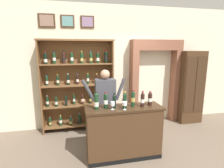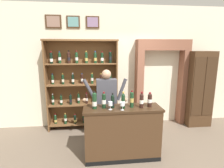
{
  "view_description": "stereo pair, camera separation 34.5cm",
  "coord_description": "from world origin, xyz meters",
  "px_view_note": "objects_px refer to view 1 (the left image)",
  "views": [
    {
      "loc": [
        -0.87,
        -3.0,
        2.06
      ],
      "look_at": [
        -0.15,
        0.3,
        1.38
      ],
      "focal_mm": 28.41,
      "sensor_mm": 36.0,
      "label": 1
    },
    {
      "loc": [
        -0.53,
        -3.06,
        2.06
      ],
      "look_at": [
        -0.15,
        0.3,
        1.38
      ],
      "focal_mm": 28.41,
      "sensor_mm": 36.0,
      "label": 2
    }
  ],
  "objects_px": {
    "tasting_counter": "(124,132)",
    "tasting_bottle_bianco": "(106,100)",
    "wine_glass_right": "(125,104)",
    "tasting_bottle_grappa": "(142,99)",
    "tasting_bottle_chianti": "(96,101)",
    "wine_glass_left": "(113,104)",
    "tasting_bottle_super_tuscan": "(125,100)",
    "wine_shelf": "(78,84)",
    "tasting_bottle_prosecco": "(133,98)",
    "side_cabinet": "(190,87)",
    "shopkeeper": "(105,99)",
    "tasting_bottle_vin_santo": "(114,101)",
    "tasting_bottle_brunello": "(150,99)"
  },
  "relations": [
    {
      "from": "tasting_bottle_chianti",
      "to": "wine_glass_left",
      "type": "height_order",
      "value": "tasting_bottle_chianti"
    },
    {
      "from": "wine_shelf",
      "to": "tasting_bottle_brunello",
      "type": "bearing_deg",
      "value": -47.28
    },
    {
      "from": "tasting_bottle_prosecco",
      "to": "wine_glass_left",
      "type": "height_order",
      "value": "tasting_bottle_prosecco"
    },
    {
      "from": "tasting_counter",
      "to": "wine_glass_right",
      "type": "xyz_separation_m",
      "value": [
        -0.03,
        -0.13,
        0.61
      ]
    },
    {
      "from": "tasting_bottle_chianti",
      "to": "wine_glass_left",
      "type": "relative_size",
      "value": 2.16
    },
    {
      "from": "tasting_bottle_vin_santo",
      "to": "wine_glass_right",
      "type": "relative_size",
      "value": 1.96
    },
    {
      "from": "tasting_counter",
      "to": "wine_glass_left",
      "type": "distance_m",
      "value": 0.65
    },
    {
      "from": "tasting_bottle_prosecco",
      "to": "tasting_bottle_chianti",
      "type": "bearing_deg",
      "value": -179.85
    },
    {
      "from": "tasting_bottle_bianco",
      "to": "tasting_bottle_super_tuscan",
      "type": "height_order",
      "value": "tasting_bottle_super_tuscan"
    },
    {
      "from": "tasting_counter",
      "to": "tasting_bottle_prosecco",
      "type": "xyz_separation_m",
      "value": [
        0.17,
        0.0,
        0.66
      ]
    },
    {
      "from": "tasting_bottle_bianco",
      "to": "tasting_bottle_prosecco",
      "type": "bearing_deg",
      "value": -0.99
    },
    {
      "from": "side_cabinet",
      "to": "shopkeeper",
      "type": "height_order",
      "value": "side_cabinet"
    },
    {
      "from": "wine_shelf",
      "to": "wine_glass_left",
      "type": "xyz_separation_m",
      "value": [
        0.56,
        -1.49,
        -0.1
      ]
    },
    {
      "from": "side_cabinet",
      "to": "wine_glass_left",
      "type": "height_order",
      "value": "side_cabinet"
    },
    {
      "from": "tasting_bottle_chianti",
      "to": "tasting_bottle_grappa",
      "type": "xyz_separation_m",
      "value": [
        0.85,
        -0.04,
        -0.01
      ]
    },
    {
      "from": "tasting_bottle_vin_santo",
      "to": "wine_glass_left",
      "type": "xyz_separation_m",
      "value": [
        -0.05,
        -0.1,
        -0.02
      ]
    },
    {
      "from": "tasting_counter",
      "to": "tasting_bottle_chianti",
      "type": "height_order",
      "value": "tasting_bottle_chianti"
    },
    {
      "from": "side_cabinet",
      "to": "tasting_bottle_prosecco",
      "type": "xyz_separation_m",
      "value": [
        -2.12,
        -1.28,
        0.15
      ]
    },
    {
      "from": "tasting_bottle_bianco",
      "to": "tasting_bottle_brunello",
      "type": "height_order",
      "value": "tasting_bottle_bianco"
    },
    {
      "from": "shopkeeper",
      "to": "wine_glass_left",
      "type": "relative_size",
      "value": 11.22
    },
    {
      "from": "tasting_bottle_bianco",
      "to": "tasting_bottle_grappa",
      "type": "distance_m",
      "value": 0.69
    },
    {
      "from": "tasting_counter",
      "to": "shopkeeper",
      "type": "xyz_separation_m",
      "value": [
        -0.25,
        0.58,
        0.51
      ]
    },
    {
      "from": "tasting_counter",
      "to": "tasting_bottle_grappa",
      "type": "relative_size",
      "value": 4.8
    },
    {
      "from": "side_cabinet",
      "to": "tasting_bottle_bianco",
      "type": "bearing_deg",
      "value": -154.22
    },
    {
      "from": "tasting_bottle_vin_santo",
      "to": "tasting_bottle_grappa",
      "type": "bearing_deg",
      "value": -5.84
    },
    {
      "from": "wine_shelf",
      "to": "tasting_bottle_chianti",
      "type": "bearing_deg",
      "value": -78.7
    },
    {
      "from": "side_cabinet",
      "to": "tasting_bottle_bianco",
      "type": "distance_m",
      "value": 2.92
    },
    {
      "from": "tasting_bottle_chianti",
      "to": "side_cabinet",
      "type": "bearing_deg",
      "value": 24.59
    },
    {
      "from": "tasting_bottle_prosecco",
      "to": "tasting_bottle_grappa",
      "type": "bearing_deg",
      "value": -13.98
    },
    {
      "from": "tasting_bottle_vin_santo",
      "to": "tasting_bottle_brunello",
      "type": "bearing_deg",
      "value": -1.27
    },
    {
      "from": "tasting_bottle_bianco",
      "to": "tasting_bottle_grappa",
      "type": "relative_size",
      "value": 1.01
    },
    {
      "from": "shopkeeper",
      "to": "tasting_bottle_bianco",
      "type": "xyz_separation_m",
      "value": [
        -0.09,
        -0.57,
        0.14
      ]
    },
    {
      "from": "tasting_bottle_prosecco",
      "to": "wine_glass_right",
      "type": "bearing_deg",
      "value": -145.54
    },
    {
      "from": "tasting_bottle_super_tuscan",
      "to": "tasting_counter",
      "type": "bearing_deg",
      "value": 93.48
    },
    {
      "from": "tasting_counter",
      "to": "tasting_bottle_bianco",
      "type": "xyz_separation_m",
      "value": [
        -0.34,
        0.01,
        0.65
      ]
    },
    {
      "from": "wine_shelf",
      "to": "side_cabinet",
      "type": "relative_size",
      "value": 1.14
    },
    {
      "from": "shopkeeper",
      "to": "tasting_bottle_vin_santo",
      "type": "xyz_separation_m",
      "value": [
        0.07,
        -0.57,
        0.11
      ]
    },
    {
      "from": "shopkeeper",
      "to": "tasting_bottle_bianco",
      "type": "relative_size",
      "value": 5.42
    },
    {
      "from": "wine_glass_right",
      "to": "side_cabinet",
      "type": "bearing_deg",
      "value": 31.43
    },
    {
      "from": "shopkeeper",
      "to": "tasting_bottle_brunello",
      "type": "height_order",
      "value": "shopkeeper"
    },
    {
      "from": "tasting_bottle_chianti",
      "to": "tasting_bottle_vin_santo",
      "type": "distance_m",
      "value": 0.33
    },
    {
      "from": "tasting_bottle_grappa",
      "to": "wine_glass_left",
      "type": "xyz_separation_m",
      "value": [
        -0.58,
        -0.04,
        -0.04
      ]
    },
    {
      "from": "tasting_counter",
      "to": "tasting_bottle_super_tuscan",
      "type": "relative_size",
      "value": 4.65
    },
    {
      "from": "tasting_counter",
      "to": "tasting_bottle_prosecco",
      "type": "relative_size",
      "value": 4.59
    },
    {
      "from": "wine_glass_right",
      "to": "tasting_bottle_grappa",
      "type": "bearing_deg",
      "value": 14.17
    },
    {
      "from": "tasting_bottle_prosecco",
      "to": "tasting_bottle_grappa",
      "type": "xyz_separation_m",
      "value": [
        0.17,
        -0.04,
        -0.02
      ]
    },
    {
      "from": "tasting_bottle_super_tuscan",
      "to": "wine_shelf",
      "type": "bearing_deg",
      "value": 118.75
    },
    {
      "from": "tasting_bottle_brunello",
      "to": "tasting_bottle_chianti",
      "type": "bearing_deg",
      "value": 179.86
    },
    {
      "from": "wine_shelf",
      "to": "tasting_bottle_grappa",
      "type": "relative_size",
      "value": 7.61
    },
    {
      "from": "tasting_bottle_super_tuscan",
      "to": "tasting_bottle_prosecco",
      "type": "height_order",
      "value": "tasting_bottle_prosecco"
    }
  ]
}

